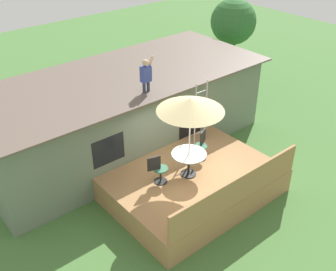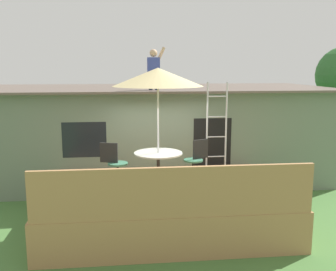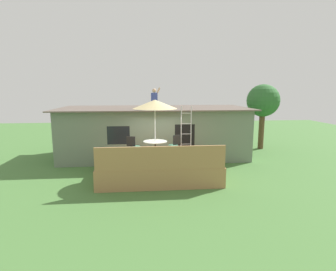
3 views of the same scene
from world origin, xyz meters
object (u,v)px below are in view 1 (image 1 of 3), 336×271
(patio_table, at_px, (189,158))
(patio_chair_left, at_px, (158,169))
(patio_chair_right, at_px, (201,145))
(backyard_tree, at_px, (233,23))
(patio_umbrella, at_px, (191,105))
(step_ladder, at_px, (201,113))
(person_figure, at_px, (146,73))

(patio_table, bearing_deg, patio_chair_left, 163.85)
(patio_table, distance_m, patio_chair_right, 1.00)
(patio_chair_right, distance_m, backyard_tree, 7.77)
(patio_chair_right, xyz_separation_m, backyard_tree, (6.12, 4.45, 1.76))
(patio_chair_right, bearing_deg, patio_umbrella, 0.00)
(backyard_tree, bearing_deg, patio_chair_left, -150.05)
(step_ladder, bearing_deg, patio_table, -143.26)
(patio_table, relative_size, backyard_tree, 0.25)
(patio_chair_left, bearing_deg, patio_table, 0.00)
(patio_chair_left, bearing_deg, person_figure, 76.98)
(patio_umbrella, bearing_deg, patio_table, -172.87)
(patio_umbrella, xyz_separation_m, step_ladder, (1.55, 1.15, -1.25))
(step_ladder, xyz_separation_m, patio_chair_left, (-2.49, -0.88, -0.64))
(patio_table, distance_m, patio_chair_left, 0.99)
(patio_table, relative_size, patio_umbrella, 0.41)
(patio_umbrella, relative_size, patio_chair_right, 2.76)
(patio_umbrella, height_order, step_ladder, patio_umbrella)
(person_figure, bearing_deg, backyard_tree, 21.71)
(patio_chair_right, height_order, backyard_tree, backyard_tree)
(patio_umbrella, relative_size, person_figure, 2.29)
(patio_table, bearing_deg, backyard_tree, 34.69)
(step_ladder, distance_m, patio_chair_right, 1.18)
(step_ladder, relative_size, patio_chair_left, 2.39)
(person_figure, xyz_separation_m, patio_chair_right, (0.82, -1.68, -2.11))
(patio_umbrella, height_order, person_figure, person_figure)
(patio_umbrella, distance_m, person_figure, 2.11)
(patio_table, bearing_deg, step_ladder, 36.74)
(patio_umbrella, bearing_deg, step_ladder, 36.74)
(patio_umbrella, relative_size, backyard_tree, 0.62)
(step_ladder, distance_m, backyard_tree, 6.70)
(person_figure, relative_size, patio_chair_right, 1.21)
(patio_chair_left, relative_size, patio_chair_right, 1.00)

